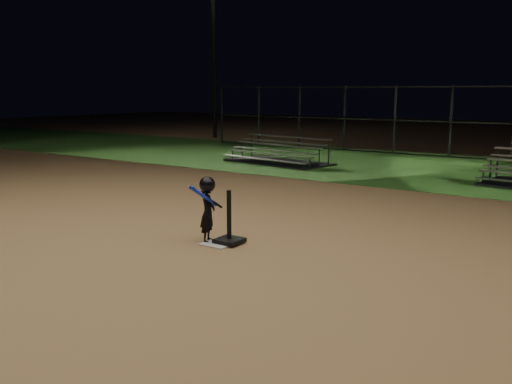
# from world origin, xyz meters

# --- Properties ---
(ground) EXTENTS (80.00, 80.00, 0.00)m
(ground) POSITION_xyz_m (0.00, 0.00, 0.00)
(ground) COLOR #997345
(ground) RESTS_ON ground
(grass_strip) EXTENTS (60.00, 8.00, 0.01)m
(grass_strip) POSITION_xyz_m (0.00, 10.00, 0.01)
(grass_strip) COLOR #25521A
(grass_strip) RESTS_ON ground
(home_plate) EXTENTS (0.45, 0.45, 0.02)m
(home_plate) POSITION_xyz_m (0.00, 0.00, 0.01)
(home_plate) COLOR beige
(home_plate) RESTS_ON ground
(batting_tee) EXTENTS (0.38, 0.38, 0.80)m
(batting_tee) POSITION_xyz_m (0.12, 0.10, 0.17)
(batting_tee) COLOR black
(batting_tee) RESTS_ON home_plate
(child_batter) EXTENTS (0.41, 0.60, 1.02)m
(child_batter) POSITION_xyz_m (-0.21, 0.00, 0.54)
(child_batter) COLOR black
(child_batter) RESTS_ON ground
(bleacher_left) EXTENTS (3.67, 2.21, 0.84)m
(bleacher_left) POSITION_xyz_m (-4.22, 8.46, 0.17)
(bleacher_left) COLOR #ADADB1
(bleacher_left) RESTS_ON ground
(backstop_fence) EXTENTS (20.08, 0.08, 2.50)m
(backstop_fence) POSITION_xyz_m (0.00, 13.00, 1.25)
(backstop_fence) COLOR #38383D
(backstop_fence) RESTS_ON ground
(light_pole_left) EXTENTS (0.90, 0.53, 8.30)m
(light_pole_left) POSITION_xyz_m (-12.00, 14.94, 4.95)
(light_pole_left) COLOR #2D2D30
(light_pole_left) RESTS_ON ground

